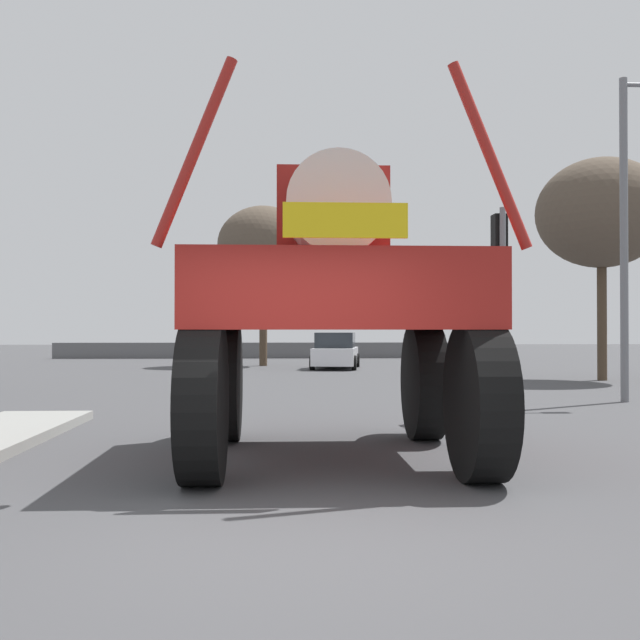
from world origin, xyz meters
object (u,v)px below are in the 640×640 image
at_px(streetlight_near_right, 629,222).
at_px(bare_tree_right, 601,213).
at_px(sedan_ahead, 336,352).
at_px(oversize_sprayer, 332,304).
at_px(bare_tree_far_center, 263,246).
at_px(traffic_signal_near_right, 500,265).

relative_size(streetlight_near_right, bare_tree_right, 1.02).
distance_m(sedan_ahead, bare_tree_right, 12.18).
distance_m(oversize_sprayer, bare_tree_right, 17.64).
bearing_deg(bare_tree_far_center, traffic_signal_near_right, -76.76).
distance_m(oversize_sprayer, streetlight_near_right, 10.37).
height_order(streetlight_near_right, bare_tree_right, streetlight_near_right).
bearing_deg(bare_tree_right, bare_tree_far_center, 136.88).
xyz_separation_m(bare_tree_right, bare_tree_far_center, (-11.16, 10.45, 0.06)).
bearing_deg(bare_tree_far_center, sedan_ahead, -40.21).
distance_m(oversize_sprayer, traffic_signal_near_right, 5.47).
bearing_deg(traffic_signal_near_right, bare_tree_right, 58.01).
distance_m(streetlight_near_right, bare_tree_far_center, 19.71).
xyz_separation_m(streetlight_near_right, bare_tree_right, (2.49, 7.19, 1.32)).
relative_size(sedan_ahead, traffic_signal_near_right, 1.11).
height_order(oversize_sprayer, bare_tree_right, bare_tree_right).
bearing_deg(sedan_ahead, streetlight_near_right, -151.06).
relative_size(sedan_ahead, bare_tree_far_center, 0.59).
relative_size(oversize_sprayer, traffic_signal_near_right, 1.26).
xyz_separation_m(streetlight_near_right, bare_tree_far_center, (-8.67, 17.64, 1.37)).
bearing_deg(streetlight_near_right, bare_tree_far_center, 116.17).
bearing_deg(sedan_ahead, traffic_signal_near_right, -165.87).
bearing_deg(traffic_signal_near_right, streetlight_near_right, 37.37).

